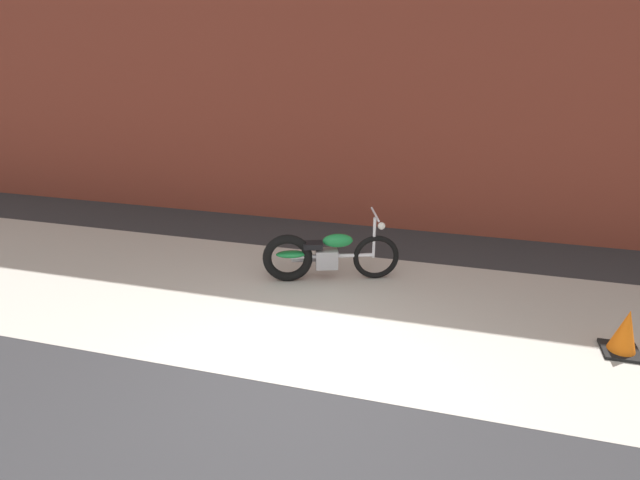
# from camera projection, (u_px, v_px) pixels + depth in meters

# --- Properties ---
(ground_plane) EXTENTS (80.00, 80.00, 0.00)m
(ground_plane) POSITION_uv_depth(u_px,v_px,m) (298.00, 388.00, 5.18)
(ground_plane) COLOR #2D2D30
(sidewalk_slab) EXTENTS (36.00, 3.50, 0.01)m
(sidewalk_slab) POSITION_uv_depth(u_px,v_px,m) (337.00, 306.00, 6.75)
(sidewalk_slab) COLOR #B2ADA3
(sidewalk_slab) RESTS_ON ground
(brick_building_wall) EXTENTS (36.00, 0.50, 5.57)m
(brick_building_wall) POSITION_uv_depth(u_px,v_px,m) (384.00, 72.00, 8.81)
(brick_building_wall) COLOR brown
(brick_building_wall) RESTS_ON ground
(motorcycle_green) EXTENTS (1.93, 0.87, 1.03)m
(motorcycle_green) POSITION_uv_depth(u_px,v_px,m) (321.00, 255.00, 7.36)
(motorcycle_green) COLOR black
(motorcycle_green) RESTS_ON ground
(traffic_cone) EXTENTS (0.40, 0.40, 0.55)m
(traffic_cone) POSITION_uv_depth(u_px,v_px,m) (625.00, 334.00, 5.67)
(traffic_cone) COLOR orange
(traffic_cone) RESTS_ON ground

